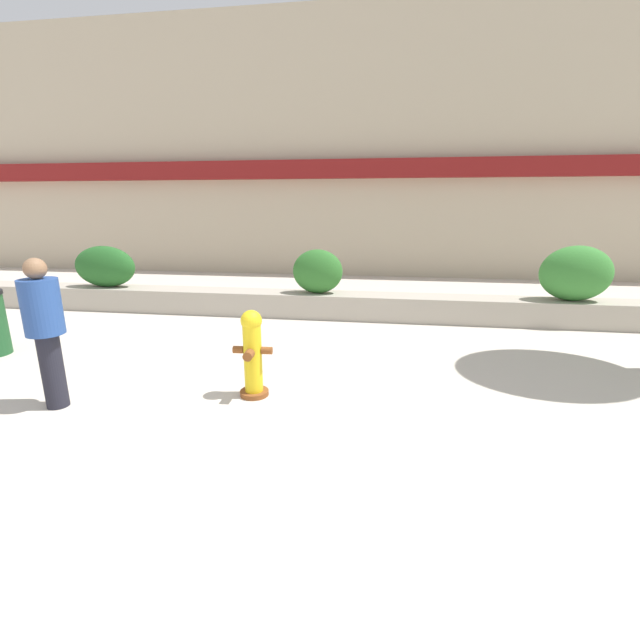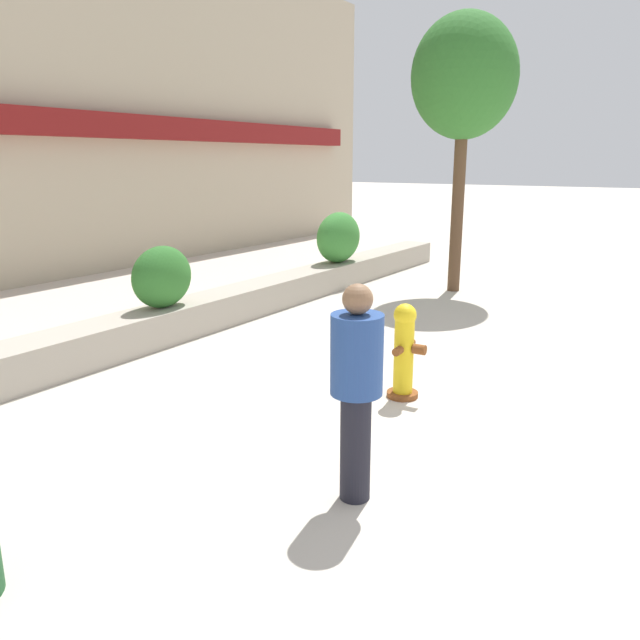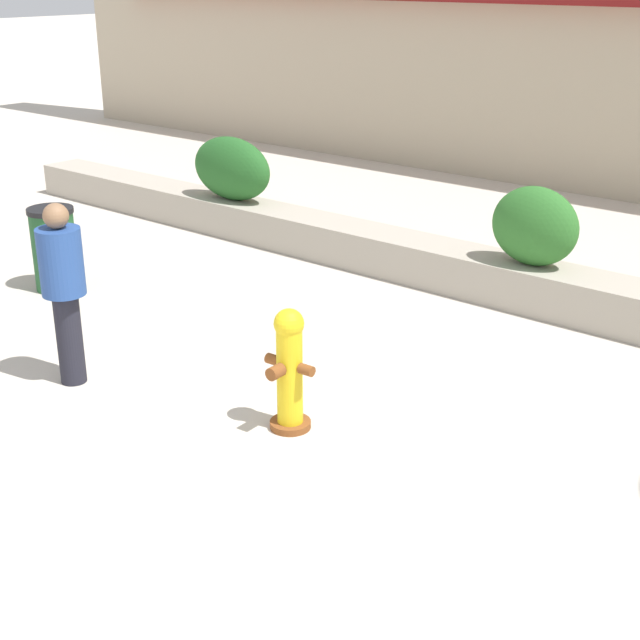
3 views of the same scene
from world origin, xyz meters
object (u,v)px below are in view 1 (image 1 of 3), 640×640
hedge_bush_0 (105,267)px  hedge_bush_1 (318,271)px  hedge_bush_2 (576,273)px  pedestrian (45,325)px  fire_hydrant (253,353)px

hedge_bush_0 → hedge_bush_1: size_ratio=1.37×
hedge_bush_2 → pedestrian: bearing=-147.8°
hedge_bush_2 → fire_hydrant: hedge_bush_2 is taller
hedge_bush_0 → hedge_bush_2: 9.73m
hedge_bush_1 → hedge_bush_2: (4.94, 0.00, 0.07)m
hedge_bush_2 → fire_hydrant: size_ratio=1.21×
hedge_bush_2 → pedestrian: (-7.30, -4.59, -0.04)m
fire_hydrant → pedestrian: pedestrian is taller
fire_hydrant → hedge_bush_0: bearing=139.3°
hedge_bush_2 → hedge_bush_1: bearing=180.0°
hedge_bush_0 → pedestrian: (2.43, -4.59, 0.03)m
pedestrian → hedge_bush_1: bearing=62.9°
hedge_bush_0 → hedge_bush_2: bearing=0.0°
hedge_bush_2 → pedestrian: size_ratio=0.76×
hedge_bush_1 → fire_hydrant: 3.99m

